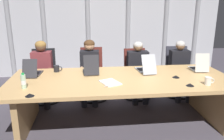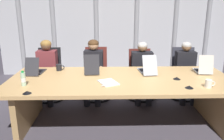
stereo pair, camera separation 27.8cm
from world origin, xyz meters
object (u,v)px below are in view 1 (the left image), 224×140
at_px(office_chair_center, 136,79).
at_px(conference_mic_left_side, 30,95).
at_px(person_left_mid, 90,67).
at_px(person_center, 138,67).
at_px(coffee_mug_near, 57,69).
at_px(office_chair_right_mid, 177,77).
at_px(spiral_notepad, 110,83).
at_px(conference_mic_middle, 190,85).
at_px(conference_mic_right_side, 176,76).
at_px(laptop_center, 145,68).
at_px(person_left_end, 42,69).
at_px(coffee_mug_far, 208,81).
at_px(laptop_left_end, 33,72).
at_px(laptop_left_mid, 91,70).
at_px(water_bottle_primary, 24,81).
at_px(office_chair_left_end, 45,81).
at_px(office_chair_left_mid, 92,80).
at_px(person_right_mid, 180,66).
at_px(laptop_right_mid, 199,67).

xyz_separation_m(office_chair_center, conference_mic_left_side, (-1.67, -1.66, 0.40)).
height_order(office_chair_center, person_left_mid, person_left_mid).
height_order(person_center, coffee_mug_near, person_center).
height_order(office_chair_right_mid, spiral_notepad, office_chair_right_mid).
distance_m(person_left_mid, conference_mic_middle, 1.91).
relative_size(person_center, spiral_notepad, 3.06).
xyz_separation_m(conference_mic_middle, conference_mic_right_side, (-0.05, 0.37, 0.00)).
bearing_deg(laptop_center, coffee_mug_near, 78.30).
height_order(person_left_end, coffee_mug_far, person_left_end).
relative_size(laptop_left_end, office_chair_center, 0.45).
height_order(laptop_left_mid, person_center, person_center).
relative_size(coffee_mug_near, conference_mic_middle, 1.27).
bearing_deg(water_bottle_primary, coffee_mug_far, -3.11).
xyz_separation_m(laptop_center, water_bottle_primary, (-1.78, -0.58, 0.03)).
distance_m(person_left_end, person_left_mid, 0.88).
distance_m(conference_mic_left_side, spiral_notepad, 1.07).
height_order(office_chair_left_end, conference_mic_left_side, office_chair_left_end).
xyz_separation_m(person_left_mid, conference_mic_middle, (1.34, -1.36, 0.08)).
relative_size(laptop_left_end, conference_mic_left_side, 3.83).
relative_size(office_chair_left_mid, person_left_end, 0.84).
xyz_separation_m(water_bottle_primary, conference_mic_left_side, (0.14, -0.29, -0.08)).
height_order(laptop_left_mid, office_chair_left_end, laptop_left_mid).
bearing_deg(coffee_mug_near, spiral_notepad, -39.23).
xyz_separation_m(office_chair_center, coffee_mug_far, (0.67, -1.50, 0.43)).
xyz_separation_m(water_bottle_primary, coffee_mug_far, (2.48, -0.13, -0.04)).
bearing_deg(person_left_end, conference_mic_right_side, 65.66).
distance_m(person_center, water_bottle_primary, 2.18).
bearing_deg(conference_mic_left_side, spiral_notepad, 19.99).
height_order(laptop_left_end, laptop_left_mid, laptop_left_mid).
distance_m(office_chair_left_mid, conference_mic_left_side, 1.88).
bearing_deg(conference_mic_middle, water_bottle_primary, 176.07).
bearing_deg(person_center, office_chair_left_end, -93.94).
height_order(laptop_left_mid, office_chair_right_mid, laptop_left_mid).
distance_m(person_left_mid, person_right_mid, 1.77).
bearing_deg(person_left_end, person_center, 90.08).
xyz_separation_m(laptop_left_end, laptop_right_mid, (2.69, -0.02, 0.00)).
bearing_deg(person_left_mid, office_chair_left_end, -97.28).
bearing_deg(person_left_mid, conference_mic_middle, 47.89).
height_order(office_chair_left_mid, water_bottle_primary, office_chair_left_mid).
bearing_deg(office_chair_left_end, office_chair_center, 84.52).
height_order(person_left_mid, coffee_mug_far, person_left_mid).
relative_size(laptop_center, conference_mic_middle, 4.47).
distance_m(person_right_mid, coffee_mug_near, 2.36).
xyz_separation_m(person_left_end, person_right_mid, (2.65, -0.00, -0.03)).
xyz_separation_m(person_right_mid, spiral_notepad, (-1.50, -1.13, 0.11)).
xyz_separation_m(laptop_left_mid, person_left_end, (-0.89, 0.62, -0.13)).
height_order(water_bottle_primary, coffee_mug_near, water_bottle_primary).
distance_m(person_left_end, conference_mic_right_side, 2.38).
height_order(laptop_left_end, office_chair_center, laptop_left_end).
bearing_deg(coffee_mug_far, person_right_mid, 82.75).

